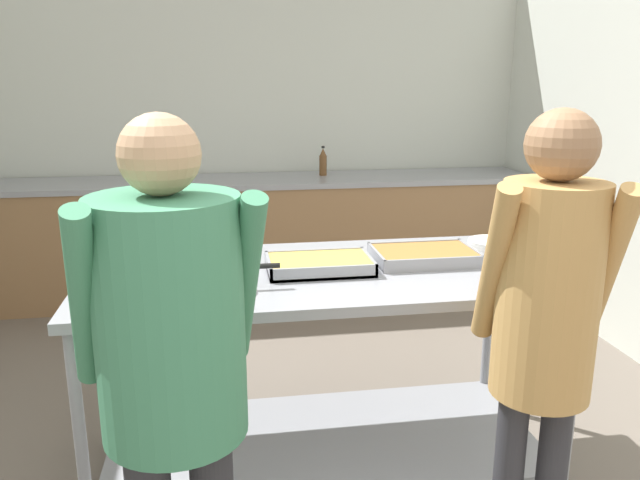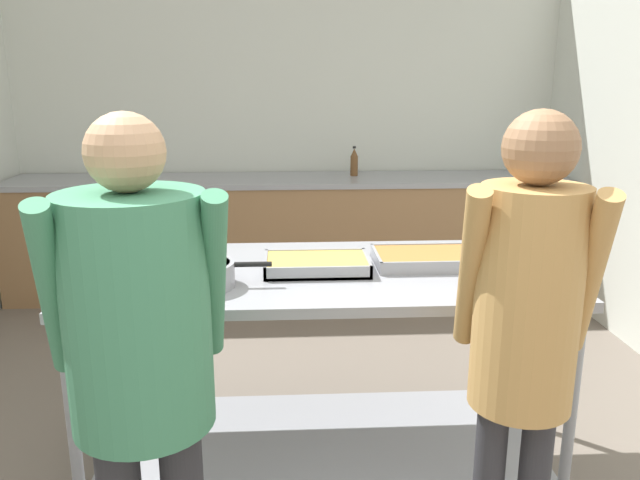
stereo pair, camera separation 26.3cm
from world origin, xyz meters
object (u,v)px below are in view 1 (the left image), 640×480
at_px(guest_serving_right, 172,347).
at_px(water_bottle, 323,162).
at_px(guest_serving_left, 546,309).
at_px(plate_stack, 492,245).
at_px(broccoli_bowl, 127,251).
at_px(serving_tray_vegetables, 319,265).
at_px(serving_tray_roast, 424,256).
at_px(sauce_pan, 205,277).

height_order(guest_serving_right, water_bottle, guest_serving_right).
height_order(guest_serving_left, guest_serving_right, same).
xyz_separation_m(plate_stack, guest_serving_left, (-0.25, -0.94, 0.06)).
relative_size(broccoli_bowl, plate_stack, 0.89).
distance_m(plate_stack, guest_serving_left, 0.98).
distance_m(serving_tray_vegetables, plate_stack, 0.85).
xyz_separation_m(serving_tray_roast, guest_serving_right, (-1.00, -0.86, 0.03)).
relative_size(guest_serving_left, water_bottle, 6.92).
bearing_deg(serving_tray_vegetables, broccoli_bowl, 159.67).
bearing_deg(plate_stack, serving_tray_roast, -161.13).
xyz_separation_m(broccoli_bowl, water_bottle, (1.22, 2.17, 0.08)).
height_order(broccoli_bowl, serving_tray_vegetables, broccoli_bowl).
distance_m(serving_tray_roast, guest_serving_right, 1.32).
bearing_deg(serving_tray_roast, water_bottle, 91.05).
bearing_deg(broccoli_bowl, sauce_pan, -53.91).
xyz_separation_m(broccoli_bowl, plate_stack, (1.62, -0.11, -0.01)).
height_order(broccoli_bowl, plate_stack, broccoli_bowl).
bearing_deg(plate_stack, guest_serving_left, -104.89).
height_order(serving_tray_vegetables, guest_serving_left, guest_serving_left).
bearing_deg(guest_serving_left, serving_tray_vegetables, 127.15).
distance_m(broccoli_bowl, guest_serving_right, 1.13).
xyz_separation_m(plate_stack, water_bottle, (-0.41, 2.28, 0.09)).
height_order(plate_stack, water_bottle, water_bottle).
distance_m(serving_tray_roast, water_bottle, 2.41).
bearing_deg(guest_serving_right, sauce_pan, 82.92).
distance_m(plate_stack, guest_serving_right, 1.68).
distance_m(guest_serving_left, guest_serving_right, 1.11).
xyz_separation_m(guest_serving_left, guest_serving_right, (-1.11, -0.04, -0.03)).
distance_m(broccoli_bowl, plate_stack, 1.63).
height_order(broccoli_bowl, guest_serving_left, guest_serving_left).
height_order(sauce_pan, serving_tray_vegetables, sauce_pan).
xyz_separation_m(serving_tray_roast, guest_serving_left, (0.11, -0.82, 0.06)).
relative_size(broccoli_bowl, water_bottle, 0.85).
bearing_deg(serving_tray_roast, plate_stack, 18.87).
height_order(sauce_pan, water_bottle, water_bottle).
relative_size(guest_serving_right, water_bottle, 6.91).
bearing_deg(serving_tray_vegetables, sauce_pan, -158.91).
bearing_deg(plate_stack, water_bottle, 100.07).
relative_size(sauce_pan, guest_serving_right, 0.26).
distance_m(serving_tray_vegetables, guest_serving_right, 0.96).
bearing_deg(serving_tray_roast, guest_serving_left, -82.25).
xyz_separation_m(sauce_pan, serving_tray_roast, (0.92, 0.23, -0.03)).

